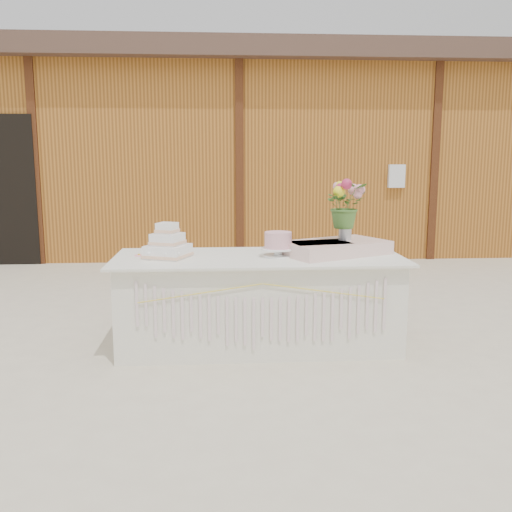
{
  "coord_description": "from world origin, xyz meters",
  "views": [
    {
      "loc": [
        -0.33,
        -4.66,
        1.58
      ],
      "look_at": [
        0.0,
        0.3,
        0.72
      ],
      "focal_mm": 40.0,
      "sensor_mm": 36.0,
      "label": 1
    }
  ],
  "objects": [
    {
      "name": "satin_runner",
      "position": [
        0.65,
        0.06,
        0.83
      ],
      "size": [
        1.01,
        0.85,
        0.11
      ],
      "primitive_type": "cube",
      "rotation": [
        0.0,
        0.0,
        0.46
      ],
      "color": "beige",
      "rests_on": "cake_table"
    },
    {
      "name": "loose_flowers",
      "position": [
        -0.94,
        0.11,
        0.78
      ],
      "size": [
        0.25,
        0.4,
        0.02
      ],
      "primitive_type": null,
      "rotation": [
        0.0,
        0.0,
        -0.28
      ],
      "color": "pink",
      "rests_on": "cake_table"
    },
    {
      "name": "bouquet",
      "position": [
        0.75,
        0.13,
        1.23
      ],
      "size": [
        0.37,
        0.33,
        0.39
      ],
      "primitive_type": "imported",
      "rotation": [
        0.0,
        0.0,
        0.07
      ],
      "color": "#45712D",
      "rests_on": "flower_vase"
    },
    {
      "name": "barn",
      "position": [
        -0.01,
        5.99,
        1.68
      ],
      "size": [
        12.6,
        4.6,
        3.3
      ],
      "color": "#A96723",
      "rests_on": "ground"
    },
    {
      "name": "pink_cake_stand",
      "position": [
        0.16,
        -0.03,
        0.89
      ],
      "size": [
        0.29,
        0.29,
        0.21
      ],
      "color": "white",
      "rests_on": "cake_table"
    },
    {
      "name": "cake_table",
      "position": [
        0.0,
        -0.0,
        0.39
      ],
      "size": [
        2.4,
        1.0,
        0.77
      ],
      "color": "silver",
      "rests_on": "ground"
    },
    {
      "name": "flower_vase",
      "position": [
        0.75,
        0.13,
        0.96
      ],
      "size": [
        0.11,
        0.11,
        0.15
      ],
      "primitive_type": "cylinder",
      "color": "silver",
      "rests_on": "satin_runner"
    },
    {
      "name": "wedding_cake",
      "position": [
        -0.75,
        -0.01,
        0.87
      ],
      "size": [
        0.42,
        0.42,
        0.29
      ],
      "rotation": [
        0.0,
        0.0,
        -0.4
      ],
      "color": "white",
      "rests_on": "cake_table"
    },
    {
      "name": "ground",
      "position": [
        0.0,
        0.0,
        0.0
      ],
      "size": [
        80.0,
        80.0,
        0.0
      ],
      "primitive_type": "plane",
      "color": "beige",
      "rests_on": "ground"
    }
  ]
}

